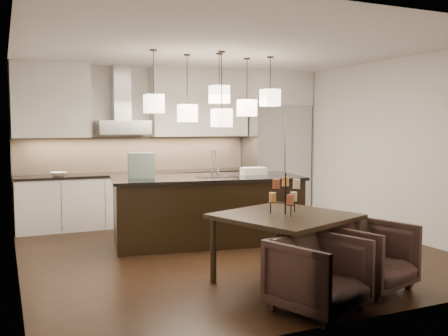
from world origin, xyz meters
name	(u,v)px	position (x,y,z in m)	size (l,w,h in m)	color
floor	(230,251)	(0.00, 0.00, -0.01)	(5.50, 5.50, 0.02)	black
ceiling	(230,47)	(0.00, 0.00, 2.81)	(5.50, 5.50, 0.02)	white
wall_back	(169,144)	(0.00, 2.76, 1.40)	(5.50, 0.02, 2.80)	silver
wall_front	(361,166)	(0.00, -2.76, 1.40)	(5.50, 0.02, 2.80)	silver
wall_left	(13,156)	(-2.76, 0.00, 1.40)	(0.02, 5.50, 2.80)	silver
wall_right	(386,148)	(2.76, 0.00, 1.40)	(0.02, 5.50, 2.80)	silver
refrigerator	(276,160)	(2.10, 2.38, 1.07)	(1.20, 0.72, 2.15)	#B7B7BA
fridge_panel	(276,89)	(2.10, 2.38, 2.47)	(1.26, 0.72, 0.65)	silver
lower_cabinets	(141,199)	(-0.62, 2.43, 0.44)	(4.21, 0.62, 0.88)	silver
countertop	(141,173)	(-0.62, 2.43, 0.90)	(4.21, 0.66, 0.04)	black
backsplash	(137,154)	(-0.62, 2.73, 1.24)	(4.21, 0.02, 0.63)	tan
upper_cab_left	(51,100)	(-2.10, 2.57, 2.17)	(1.25, 0.35, 1.25)	silver
upper_cab_right	(200,103)	(0.55, 2.57, 2.17)	(1.86, 0.35, 1.25)	silver
hood_canopy	(123,127)	(-0.93, 2.48, 1.72)	(0.90, 0.52, 0.24)	#B7B7BA
hood_chimney	(121,93)	(-0.93, 2.59, 2.32)	(0.30, 0.28, 0.96)	#B7B7BA
fruit_bowl	(59,174)	(-2.03, 2.38, 0.95)	(0.26, 0.26, 0.06)	silver
island_body	(207,211)	(-0.10, 0.61, 0.48)	(2.71, 1.08, 0.95)	black
island_top	(207,178)	(-0.10, 0.61, 0.97)	(2.79, 1.17, 0.04)	black
faucet	(212,162)	(0.03, 0.70, 1.20)	(0.11, 0.26, 0.41)	silver
tote_bag	(141,165)	(-1.06, 0.75, 1.18)	(0.37, 0.19, 0.37)	#225B3A
food_container	(254,171)	(0.68, 0.59, 1.05)	(0.37, 0.26, 0.11)	silver
dining_table	(285,249)	(-0.03, -1.54, 0.39)	(1.29, 1.29, 0.77)	black
candelabra	(285,194)	(-0.03, -1.54, 1.00)	(0.37, 0.37, 0.45)	black
candle_a	(294,196)	(0.10, -1.49, 0.96)	(0.08, 0.08, 0.10)	beige
candle_b	(273,197)	(-0.14, -1.45, 0.96)	(0.08, 0.08, 0.10)	#D28C44
candle_c	(290,200)	(-0.06, -1.69, 0.96)	(0.08, 0.08, 0.10)	#984327
candle_d	(285,181)	(0.04, -1.42, 1.12)	(0.08, 0.08, 0.10)	#D28C44
candle_e	(276,184)	(-0.17, -1.57, 1.12)	(0.08, 0.08, 0.10)	#984327
candle_f	(297,184)	(0.03, -1.66, 1.12)	(0.08, 0.08, 0.10)	beige
armchair_left	(318,275)	(-0.20, -2.43, 0.36)	(0.76, 0.78, 0.71)	black
armchair_right	(370,256)	(0.69, -2.10, 0.36)	(0.77, 0.79, 0.72)	black
pendant_a	(154,104)	(-0.92, 0.55, 2.05)	(0.24, 0.24, 0.26)	#FBDFC4
pendant_b	(187,113)	(-0.33, 0.80, 1.93)	(0.24, 0.24, 0.26)	#FBDFC4
pendant_c	(219,95)	(0.06, 0.50, 2.20)	(0.24, 0.24, 0.26)	#FBDFC4
pendant_d	(247,108)	(0.66, 0.80, 2.03)	(0.24, 0.24, 0.26)	#FBDFC4
pendant_e	(270,98)	(0.91, 0.50, 2.18)	(0.24, 0.24, 0.26)	#FBDFC4
pendant_f	(222,118)	(0.01, 0.30, 1.86)	(0.24, 0.24, 0.26)	#FBDFC4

